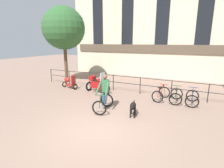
% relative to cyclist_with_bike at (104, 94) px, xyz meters
% --- Properties ---
extents(ground_plane, '(60.00, 60.00, 0.00)m').
position_rel_cyclist_with_bike_xyz_m(ground_plane, '(0.71, -1.87, -0.76)').
color(ground_plane, '#8E7060').
extents(canal_railing, '(15.05, 0.05, 1.05)m').
position_rel_cyclist_with_bike_xyz_m(canal_railing, '(0.71, 3.33, -0.05)').
color(canal_railing, '#232326').
rests_on(canal_railing, ground_plane).
extents(building_facade, '(18.00, 0.72, 9.76)m').
position_rel_cyclist_with_bike_xyz_m(building_facade, '(0.71, 9.12, 4.09)').
color(building_facade, beige).
rests_on(building_facade, ground_plane).
extents(cyclist_with_bike, '(0.88, 1.27, 1.70)m').
position_rel_cyclist_with_bike_xyz_m(cyclist_with_bike, '(0.00, 0.00, 0.00)').
color(cyclist_with_bike, black).
rests_on(cyclist_with_bike, ground_plane).
extents(dog, '(0.38, 0.96, 0.64)m').
position_rel_cyclist_with_bike_xyz_m(dog, '(1.50, -0.13, -0.30)').
color(dog, black).
rests_on(dog, ground_plane).
extents(parked_motorcycle, '(1.68, 0.87, 1.35)m').
position_rel_cyclist_with_bike_xyz_m(parked_motorcycle, '(-1.83, 2.39, -0.20)').
color(parked_motorcycle, black).
rests_on(parked_motorcycle, ground_plane).
extents(parked_bicycle_near_lamp, '(0.83, 1.20, 0.86)m').
position_rel_cyclist_with_bike_xyz_m(parked_bicycle_near_lamp, '(2.14, 2.68, -0.41)').
color(parked_bicycle_near_lamp, black).
rests_on(parked_bicycle_near_lamp, ground_plane).
extents(parked_bicycle_mid_left, '(0.73, 1.15, 0.86)m').
position_rel_cyclist_with_bike_xyz_m(parked_bicycle_mid_left, '(2.93, 2.68, -0.41)').
color(parked_bicycle_mid_left, black).
rests_on(parked_bicycle_mid_left, ground_plane).
extents(parked_bicycle_mid_right, '(0.69, 1.13, 0.86)m').
position_rel_cyclist_with_bike_xyz_m(parked_bicycle_mid_right, '(3.73, 2.68, -0.41)').
color(parked_bicycle_mid_right, black).
rests_on(parked_bicycle_mid_right, ground_plane).
extents(parked_scooter, '(1.34, 0.66, 0.96)m').
position_rel_cyclist_with_bike_xyz_m(parked_scooter, '(-4.16, 2.41, -0.30)').
color(parked_scooter, black).
rests_on(parked_scooter, ground_plane).
extents(tree_canalside_left, '(3.30, 3.30, 5.87)m').
position_rel_cyclist_with_bike_xyz_m(tree_canalside_left, '(-5.89, 4.15, 3.44)').
color(tree_canalside_left, brown).
rests_on(tree_canalside_left, ground_plane).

